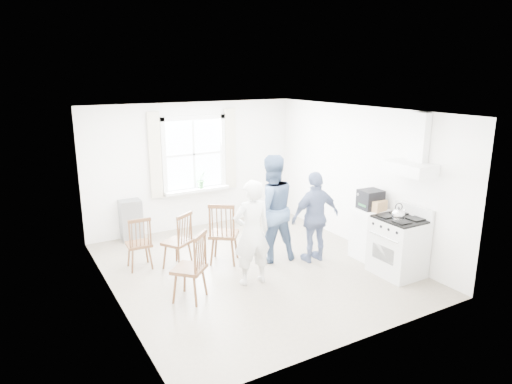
% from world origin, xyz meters
% --- Properties ---
extents(room_shell, '(4.62, 5.12, 2.64)m').
position_xyz_m(room_shell, '(0.00, 0.00, 1.30)').
color(room_shell, gray).
rests_on(room_shell, ground).
extents(window_assembly, '(1.88, 0.24, 1.70)m').
position_xyz_m(window_assembly, '(0.00, 2.45, 1.46)').
color(window_assembly, white).
rests_on(window_assembly, room_shell).
extents(range_hood, '(0.45, 0.76, 0.94)m').
position_xyz_m(range_hood, '(2.07, -1.35, 1.90)').
color(range_hood, white).
rests_on(range_hood, room_shell).
extents(shelf_unit, '(0.40, 0.30, 0.80)m').
position_xyz_m(shelf_unit, '(-1.40, 2.33, 0.40)').
color(shelf_unit, slate).
rests_on(shelf_unit, ground).
extents(gas_stove, '(0.68, 0.76, 1.12)m').
position_xyz_m(gas_stove, '(1.91, -1.35, 0.48)').
color(gas_stove, silver).
rests_on(gas_stove, ground).
extents(kettle, '(0.20, 0.20, 0.28)m').
position_xyz_m(kettle, '(1.78, -1.41, 1.04)').
color(kettle, silver).
rests_on(kettle, gas_stove).
extents(low_cabinet, '(0.50, 0.55, 0.90)m').
position_xyz_m(low_cabinet, '(1.98, -0.65, 0.45)').
color(low_cabinet, white).
rests_on(low_cabinet, ground).
extents(stereo_stack, '(0.39, 0.35, 0.33)m').
position_xyz_m(stereo_stack, '(1.97, -0.60, 1.07)').
color(stereo_stack, black).
rests_on(stereo_stack, low_cabinet).
extents(cardboard_box, '(0.30, 0.24, 0.18)m').
position_xyz_m(cardboard_box, '(2.00, -0.76, 0.99)').
color(cardboard_box, '#AC8253').
rests_on(cardboard_box, low_cabinet).
extents(windsor_chair_a, '(0.56, 0.56, 0.97)m').
position_xyz_m(windsor_chair_a, '(-1.02, 0.58, 0.59)').
color(windsor_chair_a, '#492B17').
rests_on(windsor_chair_a, ground).
extents(windsor_chair_b, '(0.41, 0.40, 0.92)m').
position_xyz_m(windsor_chair_b, '(-1.65, 0.85, 0.56)').
color(windsor_chair_b, '#492B17').
rests_on(windsor_chair_b, ground).
extents(windsor_chair_c, '(0.60, 0.60, 1.03)m').
position_xyz_m(windsor_chair_c, '(-1.24, -0.57, 0.63)').
color(windsor_chair_c, '#492B17').
rests_on(windsor_chair_c, ground).
extents(person_left, '(0.65, 0.65, 1.65)m').
position_xyz_m(person_left, '(-0.29, -0.47, 0.82)').
color(person_left, silver).
rests_on(person_left, ground).
extents(person_mid, '(1.02, 1.02, 1.86)m').
position_xyz_m(person_mid, '(0.44, 0.18, 0.93)').
color(person_mid, '#445B7F').
rests_on(person_mid, ground).
extents(person_right, '(0.96, 0.96, 1.58)m').
position_xyz_m(person_right, '(1.08, -0.24, 0.79)').
color(person_right, navy).
rests_on(person_right, ground).
extents(potted_plant, '(0.25, 0.25, 0.35)m').
position_xyz_m(potted_plant, '(0.10, 2.36, 1.03)').
color(potted_plant, '#367A36').
rests_on(potted_plant, window_assembly).
extents(windsor_chair_d, '(0.64, 0.63, 1.09)m').
position_xyz_m(windsor_chair_d, '(-0.37, 0.39, 0.67)').
color(windsor_chair_d, '#492B17').
rests_on(windsor_chair_d, ground).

